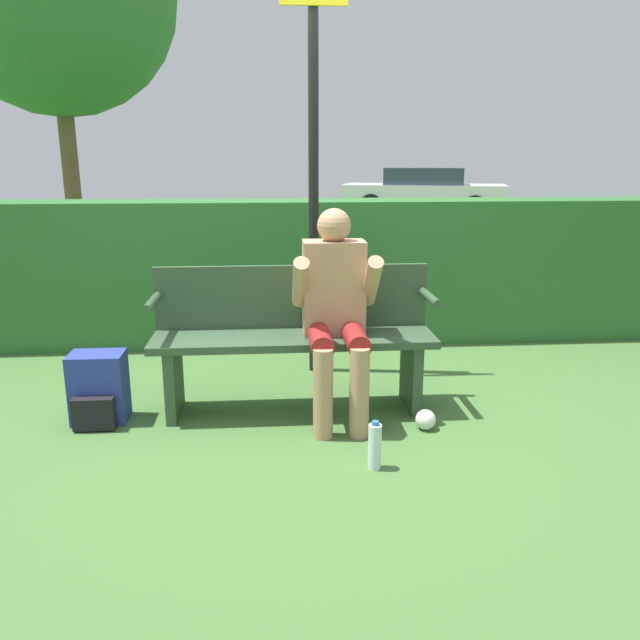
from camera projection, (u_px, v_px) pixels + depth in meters
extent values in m
plane|color=#426B33|center=(295.00, 410.00, 3.85)|extent=(40.00, 40.00, 0.00)
cube|color=#2D662D|center=(286.00, 271.00, 5.22)|extent=(12.00, 0.56, 1.18)
cube|color=#334C33|center=(294.00, 339.00, 3.74)|extent=(1.69, 0.42, 0.05)
cube|color=#334C33|center=(292.00, 296.00, 3.87)|extent=(1.69, 0.04, 0.39)
cube|color=#334C33|center=(174.00, 380.00, 3.74)|extent=(0.06, 0.38, 0.44)
cube|color=#334C33|center=(411.00, 373.00, 3.86)|extent=(0.06, 0.38, 0.44)
cylinder|color=#334C33|center=(152.00, 302.00, 3.62)|extent=(0.05, 0.38, 0.05)
cylinder|color=#334C33|center=(430.00, 297.00, 3.74)|extent=(0.05, 0.38, 0.05)
cube|color=tan|center=(334.00, 288.00, 3.72)|extent=(0.37, 0.22, 0.56)
sphere|color=tan|center=(334.00, 225.00, 3.63)|extent=(0.20, 0.20, 0.20)
cylinder|color=maroon|center=(320.00, 338.00, 3.57)|extent=(0.13, 0.44, 0.13)
cylinder|color=maroon|center=(355.00, 337.00, 3.58)|extent=(0.13, 0.44, 0.13)
cylinder|color=tan|center=(323.00, 394.00, 3.42)|extent=(0.11, 0.11, 0.51)
cylinder|color=tan|center=(359.00, 393.00, 3.43)|extent=(0.11, 0.11, 0.51)
cylinder|color=tan|center=(300.00, 283.00, 3.56)|extent=(0.09, 0.34, 0.34)
cylinder|color=tan|center=(371.00, 282.00, 3.59)|extent=(0.09, 0.34, 0.34)
cube|color=#283893|center=(99.00, 387.00, 3.65)|extent=(0.31, 0.22, 0.41)
cube|color=black|center=(94.00, 413.00, 3.54)|extent=(0.23, 0.08, 0.19)
cylinder|color=silver|center=(375.00, 447.00, 3.10)|extent=(0.07, 0.07, 0.23)
cylinder|color=#2D66B2|center=(375.00, 423.00, 3.07)|extent=(0.04, 0.04, 0.02)
cylinder|color=black|center=(314.00, 179.00, 4.24)|extent=(0.07, 0.07, 2.74)
cube|color=silver|center=(424.00, 196.00, 17.05)|extent=(4.66, 2.92, 0.64)
cube|color=#333D4C|center=(425.00, 176.00, 16.91)|extent=(2.44, 2.08, 0.44)
cylinder|color=black|center=(473.00, 202.00, 17.63)|extent=(0.62, 0.34, 0.60)
cylinder|color=black|center=(475.00, 207.00, 16.03)|extent=(0.62, 0.34, 0.60)
cylinder|color=black|center=(378.00, 201.00, 18.17)|extent=(0.62, 0.34, 0.60)
cylinder|color=black|center=(371.00, 205.00, 16.56)|extent=(0.62, 0.34, 0.60)
cylinder|color=brown|center=(71.00, 176.00, 7.96)|extent=(0.21, 0.21, 2.58)
sphere|color=silver|center=(426.00, 420.00, 3.57)|extent=(0.12, 0.12, 0.12)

